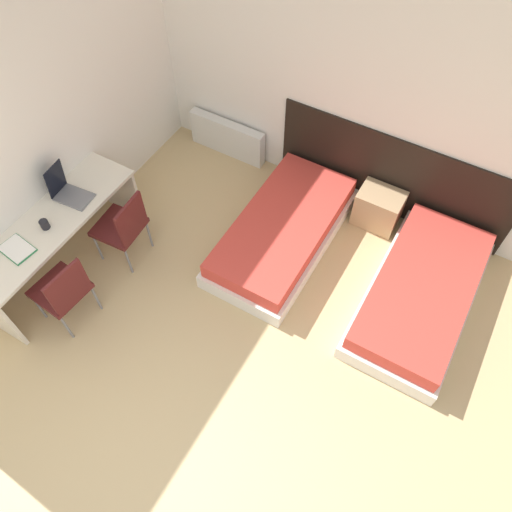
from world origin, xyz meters
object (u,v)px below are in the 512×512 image
bed_near_door (421,293)px  nightstand (378,208)px  bed_near_window (283,231)px  chair_near_laptop (123,225)px  laptop (68,191)px  chair_near_notebook (63,290)px

bed_near_door → nightstand: (-0.76, 0.77, 0.04)m
bed_near_window → chair_near_laptop: chair_near_laptop is taller
bed_near_window → bed_near_door: bearing=0.0°
bed_near_door → nightstand: bearing=134.7°
nightstand → laptop: bearing=-144.7°
chair_near_notebook → laptop: 0.97m
nightstand → chair_near_notebook: size_ratio=0.54×
bed_near_door → nightstand: nightstand is taller
nightstand → bed_near_window: bearing=-134.7°
bed_near_window → chair_near_laptop: size_ratio=2.16×
bed_near_door → laptop: laptop is taller
bed_near_window → laptop: laptop is taller
bed_near_window → chair_near_notebook: size_ratio=2.16×
bed_near_door → nightstand: 1.08m
laptop → nightstand: bearing=29.7°
bed_near_door → chair_near_laptop: (-2.81, -0.95, 0.32)m
chair_near_notebook → laptop: bearing=128.7°
bed_near_window → chair_near_notebook: chair_near_notebook is taller
bed_near_window → bed_near_door: size_ratio=1.00×
nightstand → laptop: size_ratio=1.27×
bed_near_window → nightstand: size_ratio=3.98×
bed_near_door → laptop: bearing=-162.6°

